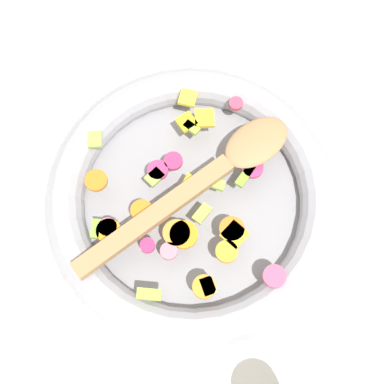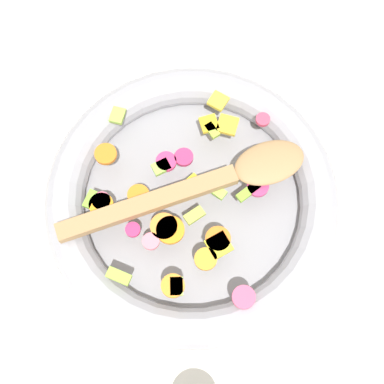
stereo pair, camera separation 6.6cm
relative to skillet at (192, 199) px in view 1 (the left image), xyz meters
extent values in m
plane|color=silver|center=(0.00, 0.00, -0.02)|extent=(4.00, 4.00, 0.00)
cylinder|color=gray|center=(0.00, 0.00, -0.02)|extent=(0.33, 0.33, 0.01)
torus|color=#9E9EA5|center=(0.00, 0.00, 0.00)|extent=(0.38, 0.38, 0.05)
cylinder|color=orange|center=(0.08, -0.09, 0.03)|extent=(0.04, 0.04, 0.01)
cylinder|color=orange|center=(0.01, -0.05, 0.03)|extent=(0.05, 0.05, 0.01)
cylinder|color=orange|center=(-0.06, -0.10, 0.03)|extent=(0.04, 0.04, 0.01)
cylinder|color=orange|center=(-0.11, -0.05, 0.03)|extent=(0.04, 0.04, 0.01)
cylinder|color=orange|center=(0.07, -0.01, 0.03)|extent=(0.04, 0.04, 0.01)
cylinder|color=orange|center=(0.02, -0.05, 0.03)|extent=(0.04, 0.04, 0.01)
cylinder|color=orange|center=(-0.04, -0.05, 0.03)|extent=(0.04, 0.04, 0.01)
cylinder|color=orange|center=(0.08, -0.04, 0.03)|extent=(0.03, 0.03, 0.01)
cube|color=#99C240|center=(0.03, -0.13, 0.03)|extent=(0.03, 0.03, 0.01)
cube|color=#83B935|center=(0.04, 0.05, 0.03)|extent=(0.01, 0.03, 0.01)
cube|color=#9FC94B|center=(-0.14, -0.01, 0.03)|extent=(0.03, 0.03, 0.01)
cube|color=#97C64D|center=(-0.05, -0.01, 0.03)|extent=(0.02, 0.02, 0.01)
cube|color=#A8BE47|center=(0.03, -0.02, 0.03)|extent=(0.02, 0.03, 0.01)
cube|color=#80C13A|center=(-0.07, -0.10, 0.03)|extent=(0.02, 0.03, 0.01)
cube|color=#99CC4C|center=(0.02, 0.02, 0.03)|extent=(0.03, 0.02, 0.01)
cube|color=#A0C13C|center=(-0.05, 0.07, 0.03)|extent=(0.02, 0.01, 0.01)
cube|color=#B5DC4F|center=(0.08, -0.09, 0.03)|extent=(0.03, 0.02, 0.01)
cylinder|color=#C43164|center=(-0.04, 0.02, 0.03)|extent=(0.03, 0.03, 0.01)
cylinder|color=#D02F64|center=(-0.01, -0.09, 0.03)|extent=(0.02, 0.02, 0.01)
cylinder|color=#E76786|center=(-0.06, -0.09, 0.03)|extent=(0.03, 0.03, 0.01)
cylinder|color=#DA435F|center=(-0.02, 0.13, 0.03)|extent=(0.03, 0.03, 0.01)
cylinder|color=#C73970|center=(0.05, 0.07, 0.03)|extent=(0.03, 0.03, 0.01)
cylinder|color=#E34F74|center=(0.14, -0.04, 0.03)|extent=(0.04, 0.04, 0.01)
cylinder|color=pink|center=(0.02, -0.08, 0.03)|extent=(0.03, 0.03, 0.01)
cylinder|color=#DC376E|center=(-0.05, 0.00, 0.03)|extent=(0.04, 0.04, 0.01)
cube|color=gold|center=(-0.06, 0.08, 0.03)|extent=(0.03, 0.03, 0.01)
cube|color=yellow|center=(0.07, -0.02, 0.03)|extent=(0.03, 0.03, 0.01)
cube|color=gold|center=(-0.04, 0.09, 0.03)|extent=(0.04, 0.04, 0.01)
cube|color=yellow|center=(-0.07, 0.11, 0.03)|extent=(0.03, 0.03, 0.01)
cube|color=yellow|center=(-0.01, 0.01, 0.03)|extent=(0.02, 0.02, 0.01)
cube|color=#A87F51|center=(-0.02, -0.05, 0.04)|extent=(0.10, 0.22, 0.01)
ellipsoid|color=#A87F51|center=(0.03, 0.10, 0.04)|extent=(0.08, 0.10, 0.01)
camera|label=1|loc=(0.12, -0.18, 0.65)|focal=50.00mm
camera|label=2|loc=(0.16, -0.14, 0.65)|focal=50.00mm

